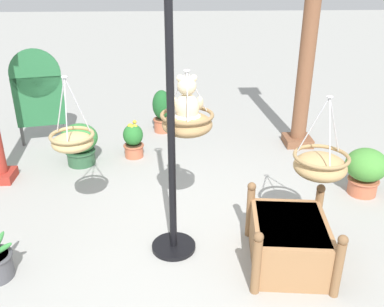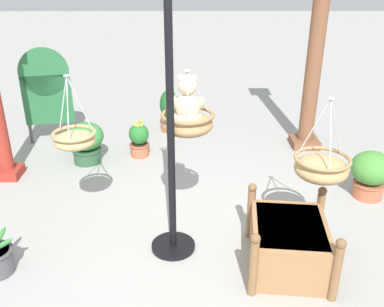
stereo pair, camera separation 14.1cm
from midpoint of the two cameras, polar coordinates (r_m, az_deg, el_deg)
ground_plane at (r=4.45m, az=-0.53°, el=-12.26°), size 40.00×40.00×0.00m
display_pole_central at (r=4.00m, az=-3.66°, el=-3.36°), size 0.44×0.44×2.53m
hanging_basket_with_teddy at (r=4.04m, az=-1.66°, el=4.13°), size 0.51×0.51×0.62m
teddy_bear at (r=3.99m, az=-1.71°, el=6.92°), size 0.31×0.27×0.45m
hanging_basket_left_high at (r=4.33m, az=-16.54°, el=1.66°), size 0.43×0.43×0.74m
hanging_basket_right_low at (r=4.16m, az=15.79°, el=-1.46°), size 0.52×0.52×0.80m
greenhouse_pillar_left at (r=6.45m, az=14.54°, el=13.41°), size 0.43×0.43×3.07m
wooden_planter_box at (r=4.19m, az=11.86°, el=-11.31°), size 0.86×1.00×0.63m
potted_plant_fern_front at (r=6.25m, az=-8.46°, el=1.75°), size 0.30×0.30×0.53m
potted_plant_tall_leafy at (r=5.57m, az=21.44°, el=-2.02°), size 0.49×0.49×0.59m
potted_plant_conical_shrub at (r=6.16m, az=-15.39°, el=1.38°), size 0.51×0.51×0.59m
potted_plant_trailing_ivy at (r=7.09m, az=-4.59°, el=5.68°), size 0.31×0.31×0.71m
display_sign_board at (r=6.85m, az=-20.44°, el=7.95°), size 0.72×0.19×1.48m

